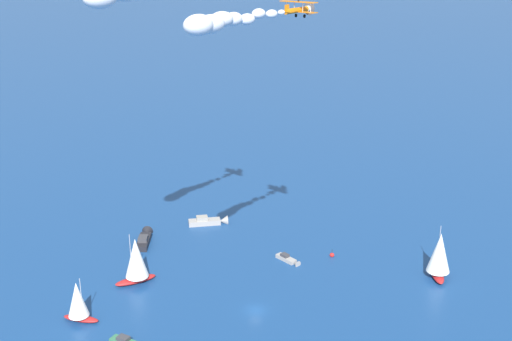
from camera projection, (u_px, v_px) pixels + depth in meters
ground_plane at (256, 310)px, 137.99m from camera, size 2000.00×2000.00×0.00m
sailboat_far_stbd at (439, 255)px, 149.29m from camera, size 6.23×9.87×12.29m
motorboat_inshore at (145, 239)px, 167.93m from camera, size 5.64×11.15×3.13m
sailboat_offshore at (136, 260)px, 147.07m from camera, size 8.55×8.40×12.08m
motorboat_trailing at (289, 260)px, 157.93m from camera, size 6.68×5.13×1.97m
motorboat_ahead at (210, 221)px, 178.04m from camera, size 10.63×6.97×3.04m
sailboat_mid_cluster at (78, 301)px, 132.81m from camera, size 7.65×4.28×9.80m
marker_buoy at (332, 255)px, 160.52m from camera, size 1.10×1.10×2.10m
biplane_wingman at (298, 9)px, 111.75m from camera, size 7.09×7.04×3.57m
smoke_trail_wingman at (218, 22)px, 97.55m from camera, size 11.36×21.55×3.15m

